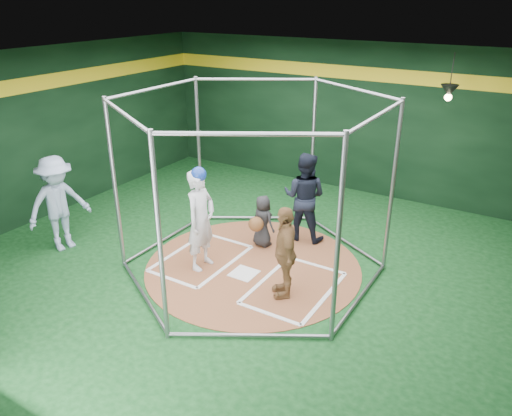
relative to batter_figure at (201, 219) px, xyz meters
The scene contains 12 objects.
room_shell 1.22m from the batter_figure, 30.73° to the left, with size 10.10×9.10×3.53m.
clay_disc 1.28m from the batter_figure, 30.29° to the left, with size 3.80×3.80×0.01m, color brown.
home_plate 1.20m from the batter_figure, 11.01° to the left, with size 0.43×0.43×0.01m, color white.
batter_box_left 0.95m from the batter_figure, 131.98° to the left, with size 1.17×1.77×0.01m.
batter_box_right 1.96m from the batter_figure, ahead, with size 1.17×1.77×0.01m.
batting_cage 1.06m from the batter_figure, 30.29° to the left, with size 4.05×4.67×3.00m.
pendant_lamp_near 5.34m from the batter_figure, 53.74° to the left, with size 0.34×0.34×0.90m.
batter_figure is the anchor object (origin of this frame).
visitor_leopard 1.66m from the batter_figure, ahead, with size 0.89×0.37×1.52m, color #B2814C.
catcher_figure 1.37m from the batter_figure, 67.54° to the left, with size 0.56×0.61×1.01m.
umpire 2.17m from the batter_figure, 61.90° to the left, with size 0.85×0.66×1.74m, color black.
bystander_blue 2.79m from the batter_figure, 163.56° to the right, with size 1.17×0.67×1.81m, color #90A2BF.
Camera 1 is at (4.04, -6.56, 4.48)m, focal length 35.00 mm.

